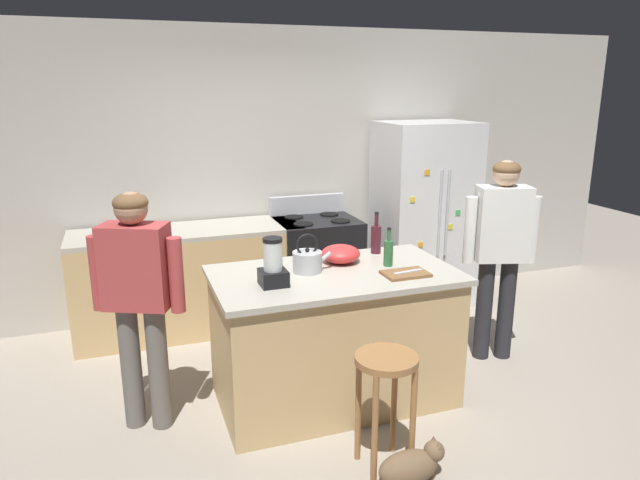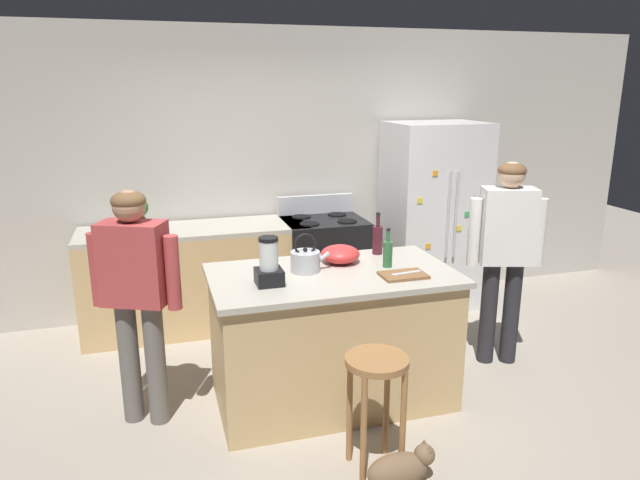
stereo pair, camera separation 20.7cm
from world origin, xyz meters
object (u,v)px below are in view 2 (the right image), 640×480
person_by_island_left (136,287)px  person_by_sink_right (506,245)px  blender_appliance (269,265)px  chef_knife (406,273)px  kitchen_island (332,337)px  cutting_board (403,275)px  stove_range (324,266)px  cat (401,469)px  potted_plant (137,212)px  tea_kettle (306,260)px  mixing_bowl (340,254)px  bottle_wine (378,239)px  bar_stool (377,384)px  bottle_olive_oil (388,253)px  refrigerator (433,216)px

person_by_island_left → person_by_sink_right: size_ratio=0.96×
person_by_island_left → blender_appliance: 0.85m
person_by_island_left → chef_knife: person_by_island_left is taller
blender_appliance → kitchen_island: bearing=13.6°
blender_appliance → cutting_board: 0.90m
stove_range → person_by_island_left: (-1.67, -1.44, 0.46)m
cat → potted_plant: potted_plant is taller
stove_range → tea_kettle: 1.65m
kitchen_island → potted_plant: potted_plant is taller
kitchen_island → cutting_board: bearing=-26.6°
potted_plant → mixing_bowl: 1.94m
bottle_wine → person_by_sink_right: bearing=-9.0°
bar_stool → bottle_olive_oil: (0.40, 0.83, 0.50)m
bottle_olive_oil → tea_kettle: 0.58m
person_by_sink_right → cat: 2.01m
mixing_bowl → blender_appliance: bearing=-151.7°
stove_range → cat: 2.58m
blender_appliance → stove_range: bearing=62.4°
person_by_island_left → bottle_wine: person_by_island_left is taller
person_by_sink_right → bottle_wine: size_ratio=5.14×
potted_plant → bottle_olive_oil: bearing=-42.5°
kitchen_island → bottle_olive_oil: bottle_olive_oil is taller
potted_plant → tea_kettle: (1.10, -1.47, -0.09)m
kitchen_island → chef_knife: chef_knife is taller
refrigerator → blender_appliance: refrigerator is taller
stove_range → person_by_island_left: person_by_island_left is taller
bottle_olive_oil → tea_kettle: size_ratio=1.00×
refrigerator → bottle_olive_oil: size_ratio=6.62×
potted_plant → stove_range: bearing=-0.9°
cat → bottle_wine: bearing=74.4°
bottle_olive_oil → mixing_bowl: bearing=146.7°
kitchen_island → mixing_bowl: mixing_bowl is taller
stove_range → person_by_island_left: 2.25m
refrigerator → person_by_sink_right: size_ratio=1.13×
blender_appliance → cutting_board: size_ratio=1.04×
bar_stool → bottle_wine: bottle_wine is taller
cat → chef_knife: size_ratio=2.36×
bottle_wine → mixing_bowl: bottle_wine is taller
kitchen_island → tea_kettle: 0.58m
refrigerator → cutting_board: 2.04m
kitchen_island → person_by_island_left: (-1.27, 0.09, 0.47)m
person_by_island_left → bar_stool: 1.61m
stove_range → blender_appliance: (-0.86, -1.64, 0.59)m
bottle_wine → mixing_bowl: size_ratio=1.14×
bottle_wine → person_by_island_left: bearing=-172.0°
tea_kettle → stove_range: bearing=68.7°
tea_kettle → blender_appliance: bearing=-147.1°
stove_range → chef_knife: 1.80m
person_by_sink_right → bottle_olive_oil: size_ratio=5.88×
stove_range → bottle_wine: bottle_wine is taller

